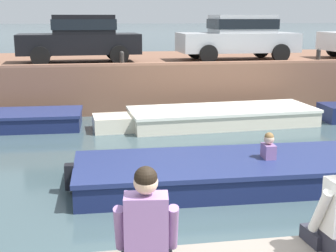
{
  "coord_description": "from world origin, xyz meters",
  "views": [
    {
      "loc": [
        -1.32,
        -4.0,
        3.04
      ],
      "look_at": [
        -0.05,
        3.65,
        1.22
      ],
      "focal_mm": 50.0,
      "sensor_mm": 36.0,
      "label": 1
    }
  ],
  "objects_px": {
    "boat_moored_central_cream": "(214,117)",
    "mooring_bollard_east": "(318,55)",
    "motorboat_passing": "(239,172)",
    "person_seated_left": "(146,232)",
    "car_left_inner_black": "(81,37)",
    "car_centre_silver": "(239,36)",
    "mooring_bollard_mid": "(122,58)"
  },
  "relations": [
    {
      "from": "mooring_bollard_mid",
      "to": "mooring_bollard_east",
      "type": "xyz_separation_m",
      "value": [
        6.55,
        0.0,
        0.0
      ]
    },
    {
      "from": "motorboat_passing",
      "to": "car_centre_silver",
      "type": "bearing_deg",
      "value": 72.7
    },
    {
      "from": "mooring_bollard_east",
      "to": "person_seated_left",
      "type": "xyz_separation_m",
      "value": [
        -7.13,
        -11.11,
        -0.5
      ]
    },
    {
      "from": "car_centre_silver",
      "to": "mooring_bollard_east",
      "type": "relative_size",
      "value": 9.06
    },
    {
      "from": "car_left_inner_black",
      "to": "mooring_bollard_mid",
      "type": "height_order",
      "value": "car_left_inner_black"
    },
    {
      "from": "car_left_inner_black",
      "to": "boat_moored_central_cream",
      "type": "bearing_deg",
      "value": -39.88
    },
    {
      "from": "car_centre_silver",
      "to": "mooring_bollard_east",
      "type": "xyz_separation_m",
      "value": [
        2.44,
        -1.08,
        -0.61
      ]
    },
    {
      "from": "person_seated_left",
      "to": "motorboat_passing",
      "type": "bearing_deg",
      "value": 62.61
    },
    {
      "from": "car_left_inner_black",
      "to": "person_seated_left",
      "type": "relative_size",
      "value": 4.11
    },
    {
      "from": "boat_moored_central_cream",
      "to": "car_centre_silver",
      "type": "bearing_deg",
      "value": 61.71
    },
    {
      "from": "car_centre_silver",
      "to": "mooring_bollard_east",
      "type": "bearing_deg",
      "value": -23.77
    },
    {
      "from": "car_left_inner_black",
      "to": "car_centre_silver",
      "type": "height_order",
      "value": "same"
    },
    {
      "from": "boat_moored_central_cream",
      "to": "mooring_bollard_mid",
      "type": "xyz_separation_m",
      "value": [
        -2.45,
        2.01,
        1.54
      ]
    },
    {
      "from": "mooring_bollard_mid",
      "to": "person_seated_left",
      "type": "relative_size",
      "value": 0.46
    },
    {
      "from": "boat_moored_central_cream",
      "to": "car_left_inner_black",
      "type": "distance_m",
      "value": 5.27
    },
    {
      "from": "boat_moored_central_cream",
      "to": "car_centre_silver",
      "type": "distance_m",
      "value": 4.11
    },
    {
      "from": "mooring_bollard_east",
      "to": "person_seated_left",
      "type": "height_order",
      "value": "mooring_bollard_east"
    },
    {
      "from": "boat_moored_central_cream",
      "to": "car_left_inner_black",
      "type": "xyz_separation_m",
      "value": [
        -3.7,
        3.09,
        2.15
      ]
    },
    {
      "from": "car_centre_silver",
      "to": "person_seated_left",
      "type": "bearing_deg",
      "value": -111.02
    },
    {
      "from": "person_seated_left",
      "to": "car_centre_silver",
      "type": "bearing_deg",
      "value": 68.98
    },
    {
      "from": "car_left_inner_black",
      "to": "motorboat_passing",
      "type": "bearing_deg",
      "value": -69.85
    },
    {
      "from": "motorboat_passing",
      "to": "mooring_bollard_east",
      "type": "bearing_deg",
      "value": 54.29
    },
    {
      "from": "boat_moored_central_cream",
      "to": "motorboat_passing",
      "type": "distance_m",
      "value": 4.87
    },
    {
      "from": "motorboat_passing",
      "to": "mooring_bollard_mid",
      "type": "xyz_separation_m",
      "value": [
        -1.65,
        6.82,
        1.54
      ]
    },
    {
      "from": "motorboat_passing",
      "to": "person_seated_left",
      "type": "bearing_deg",
      "value": -117.39
    },
    {
      "from": "boat_moored_central_cream",
      "to": "person_seated_left",
      "type": "distance_m",
      "value": 9.65
    },
    {
      "from": "car_left_inner_black",
      "to": "person_seated_left",
      "type": "distance_m",
      "value": 12.26
    },
    {
      "from": "motorboat_passing",
      "to": "car_centre_silver",
      "type": "distance_m",
      "value": 8.54
    },
    {
      "from": "boat_moored_central_cream",
      "to": "mooring_bollard_east",
      "type": "height_order",
      "value": "mooring_bollard_east"
    },
    {
      "from": "car_left_inner_black",
      "to": "mooring_bollard_east",
      "type": "height_order",
      "value": "car_left_inner_black"
    },
    {
      "from": "car_left_inner_black",
      "to": "mooring_bollard_east",
      "type": "xyz_separation_m",
      "value": [
        7.8,
        -1.08,
        -0.61
      ]
    },
    {
      "from": "boat_moored_central_cream",
      "to": "car_left_inner_black",
      "type": "relative_size",
      "value": 1.61
    }
  ]
}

